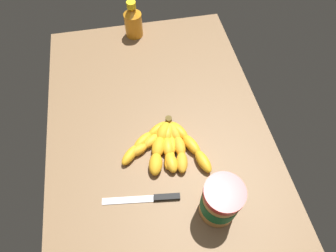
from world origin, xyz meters
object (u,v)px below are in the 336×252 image
Objects in this scene: peanut_butter_jar at (220,201)px; honey_bottle at (133,21)px; butter_knife at (148,198)px; banana_bunch at (167,145)px.

peanut_butter_jar is 0.99× the size of honey_bottle.
honey_bottle is at bearing -4.10° from butter_knife.
butter_knife is (-14.38, 7.76, -1.17)cm from banana_bunch.
banana_bunch reaches higher than butter_knife.
honey_bottle is (72.13, 12.33, -0.64)cm from peanut_butter_jar.
honey_bottle reaches higher than peanut_butter_jar.
peanut_butter_jar reaches higher than butter_knife.
banana_bunch is 1.25× the size of butter_knife.
butter_knife is at bearing 151.65° from banana_bunch.
banana_bunch is at bearing 24.34° from peanut_butter_jar.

